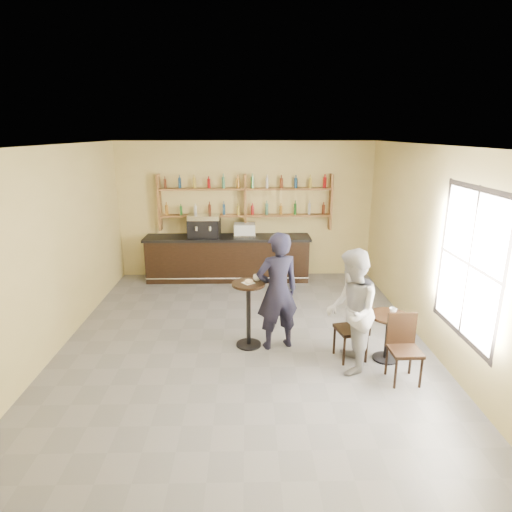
{
  "coord_description": "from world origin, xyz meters",
  "views": [
    {
      "loc": [
        0.06,
        -6.55,
        3.39
      ],
      "look_at": [
        0.2,
        0.8,
        1.25
      ],
      "focal_mm": 30.0,
      "sensor_mm": 36.0,
      "label": 1
    }
  ],
  "objects_px": {
    "pastry_case": "(245,230)",
    "cafe_table": "(387,337)",
    "espresso_machine": "(204,226)",
    "man_main": "(277,291)",
    "pedestal_table": "(249,315)",
    "bar_counter": "(228,258)",
    "chair_south": "(405,350)",
    "patron_second": "(351,311)",
    "chair_west": "(351,329)"
  },
  "relations": [
    {
      "from": "pastry_case",
      "to": "cafe_table",
      "type": "xyz_separation_m",
      "value": [
        2.2,
        -3.82,
        -0.82
      ]
    },
    {
      "from": "espresso_machine",
      "to": "man_main",
      "type": "distance_m",
      "value": 3.7
    },
    {
      "from": "pastry_case",
      "to": "pedestal_table",
      "type": "distance_m",
      "value": 3.4
    },
    {
      "from": "pedestal_table",
      "to": "man_main",
      "type": "height_order",
      "value": "man_main"
    },
    {
      "from": "espresso_machine",
      "to": "pastry_case",
      "type": "bearing_deg",
      "value": 3.6
    },
    {
      "from": "bar_counter",
      "to": "chair_south",
      "type": "distance_m",
      "value": 5.16
    },
    {
      "from": "man_main",
      "to": "bar_counter",
      "type": "bearing_deg",
      "value": -91.89
    },
    {
      "from": "pedestal_table",
      "to": "patron_second",
      "type": "relative_size",
      "value": 0.6
    },
    {
      "from": "bar_counter",
      "to": "pedestal_table",
      "type": "xyz_separation_m",
      "value": [
        0.48,
        -3.33,
        0.02
      ]
    },
    {
      "from": "pedestal_table",
      "to": "man_main",
      "type": "bearing_deg",
      "value": -4.84
    },
    {
      "from": "bar_counter",
      "to": "man_main",
      "type": "bearing_deg",
      "value": -74.44
    },
    {
      "from": "pedestal_table",
      "to": "cafe_table",
      "type": "height_order",
      "value": "pedestal_table"
    },
    {
      "from": "chair_south",
      "to": "cafe_table",
      "type": "bearing_deg",
      "value": 92.68
    },
    {
      "from": "espresso_machine",
      "to": "pedestal_table",
      "type": "relative_size",
      "value": 0.66
    },
    {
      "from": "bar_counter",
      "to": "patron_second",
      "type": "xyz_separation_m",
      "value": [
        1.95,
        -4.07,
        0.39
      ]
    },
    {
      "from": "espresso_machine",
      "to": "pedestal_table",
      "type": "distance_m",
      "value": 3.57
    },
    {
      "from": "pastry_case",
      "to": "patron_second",
      "type": "relative_size",
      "value": 0.28
    },
    {
      "from": "cafe_table",
      "to": "patron_second",
      "type": "xyz_separation_m",
      "value": [
        -0.65,
        -0.25,
        0.54
      ]
    },
    {
      "from": "pedestal_table",
      "to": "man_main",
      "type": "xyz_separation_m",
      "value": [
        0.46,
        -0.04,
        0.42
      ]
    },
    {
      "from": "pastry_case",
      "to": "pedestal_table",
      "type": "height_order",
      "value": "pastry_case"
    },
    {
      "from": "pastry_case",
      "to": "chair_west",
      "type": "relative_size",
      "value": 0.51
    },
    {
      "from": "espresso_machine",
      "to": "cafe_table",
      "type": "relative_size",
      "value": 0.97
    },
    {
      "from": "pastry_case",
      "to": "chair_south",
      "type": "height_order",
      "value": "pastry_case"
    },
    {
      "from": "espresso_machine",
      "to": "pastry_case",
      "type": "distance_m",
      "value": 0.94
    },
    {
      "from": "patron_second",
      "to": "cafe_table",
      "type": "bearing_deg",
      "value": 120.86
    },
    {
      "from": "cafe_table",
      "to": "chair_west",
      "type": "bearing_deg",
      "value": 174.81
    },
    {
      "from": "man_main",
      "to": "pastry_case",
      "type": "bearing_deg",
      "value": -98.42
    },
    {
      "from": "pastry_case",
      "to": "patron_second",
      "type": "bearing_deg",
      "value": -71.3
    },
    {
      "from": "chair_south",
      "to": "patron_second",
      "type": "distance_m",
      "value": 0.89
    },
    {
      "from": "pastry_case",
      "to": "pedestal_table",
      "type": "xyz_separation_m",
      "value": [
        0.08,
        -3.33,
        -0.65
      ]
    },
    {
      "from": "bar_counter",
      "to": "espresso_machine",
      "type": "distance_m",
      "value": 0.95
    },
    {
      "from": "bar_counter",
      "to": "chair_south",
      "type": "bearing_deg",
      "value": -59.05
    },
    {
      "from": "bar_counter",
      "to": "man_main",
      "type": "xyz_separation_m",
      "value": [
        0.94,
        -3.37,
        0.44
      ]
    },
    {
      "from": "chair_west",
      "to": "chair_south",
      "type": "relative_size",
      "value": 1.04
    },
    {
      "from": "bar_counter",
      "to": "cafe_table",
      "type": "bearing_deg",
      "value": -55.76
    },
    {
      "from": "espresso_machine",
      "to": "pastry_case",
      "type": "xyz_separation_m",
      "value": [
        0.94,
        0.0,
        -0.11
      ]
    },
    {
      "from": "bar_counter",
      "to": "chair_west",
      "type": "distance_m",
      "value": 4.29
    },
    {
      "from": "espresso_machine",
      "to": "man_main",
      "type": "relative_size",
      "value": 0.37
    },
    {
      "from": "man_main",
      "to": "espresso_machine",
      "type": "bearing_deg",
      "value": -83.86
    },
    {
      "from": "patron_second",
      "to": "pedestal_table",
      "type": "bearing_deg",
      "value": -106.42
    },
    {
      "from": "bar_counter",
      "to": "cafe_table",
      "type": "height_order",
      "value": "bar_counter"
    },
    {
      "from": "espresso_machine",
      "to": "pedestal_table",
      "type": "bearing_deg",
      "value": -69.46
    },
    {
      "from": "chair_south",
      "to": "patron_second",
      "type": "height_order",
      "value": "patron_second"
    },
    {
      "from": "bar_counter",
      "to": "espresso_machine",
      "type": "bearing_deg",
      "value": 180.0
    },
    {
      "from": "bar_counter",
      "to": "pastry_case",
      "type": "distance_m",
      "value": 0.78
    },
    {
      "from": "espresso_machine",
      "to": "pedestal_table",
      "type": "height_order",
      "value": "espresso_machine"
    },
    {
      "from": "bar_counter",
      "to": "espresso_machine",
      "type": "height_order",
      "value": "espresso_machine"
    },
    {
      "from": "pastry_case",
      "to": "patron_second",
      "type": "height_order",
      "value": "patron_second"
    },
    {
      "from": "bar_counter",
      "to": "patron_second",
      "type": "height_order",
      "value": "patron_second"
    },
    {
      "from": "pedestal_table",
      "to": "chair_west",
      "type": "relative_size",
      "value": 1.1
    }
  ]
}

